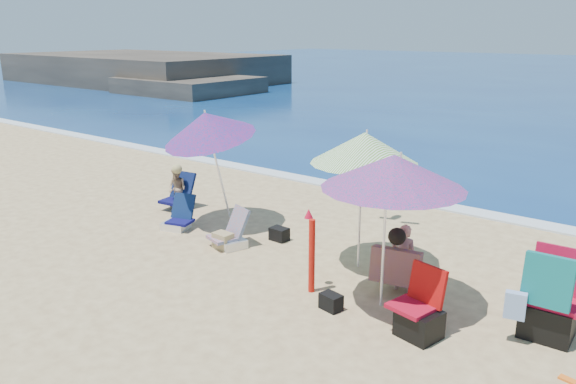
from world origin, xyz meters
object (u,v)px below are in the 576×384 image
Objects in this scene: umbrella_striped at (364,148)px; person_center at (400,261)px; umbrella_turquoise at (394,172)px; camp_chair_right at (548,306)px; chair_navy at (179,220)px; person_left at (178,188)px; camp_chair_left at (419,316)px; furled_umbrella at (311,248)px; umbrella_blue at (207,126)px; chair_rainbow at (231,237)px.

umbrella_striped is 1.74m from person_center.
camp_chair_right is at bearing 13.93° from umbrella_turquoise.
umbrella_striped is (-0.98, 0.94, 0.02)m from umbrella_turquoise.
person_left is at bearing 138.55° from chair_navy.
furled_umbrella is at bearing 173.61° from camp_chair_left.
person_center is (-1.93, -0.02, 0.08)m from camp_chair_right.
camp_chair_right is (2.95, 0.71, -0.25)m from furled_umbrella.
umbrella_turquoise reaches higher than furled_umbrella.
camp_chair_right is (1.88, 0.47, -1.45)m from umbrella_turquoise.
chair_navy is at bearing -125.49° from umbrella_blue.
person_left is (-1.28, 0.33, -1.47)m from umbrella_blue.
umbrella_turquoise is 1.44m from person_center.
umbrella_striped is 1.71m from furled_umbrella.
umbrella_blue is 2.32× the size of person_center.
person_center is at bearing -28.25° from umbrella_striped.
furled_umbrella is at bearing -166.97° from umbrella_turquoise.
camp_chair_left is 0.85× the size of person_center.
umbrella_turquoise is 1.63m from furled_umbrella.
camp_chair_right is (2.86, -0.48, -1.47)m from umbrella_striped.
umbrella_blue is 1.83m from chair_navy.
umbrella_turquoise reaches higher than person_center.
person_left is (-4.39, 1.44, -0.22)m from furled_umbrella.
umbrella_turquoise is at bearing -5.58° from chair_rainbow.
umbrella_striped is at bearing 9.16° from chair_navy.
camp_chair_left reaches higher than chair_rainbow.
umbrella_blue is 1.96× the size of furled_umbrella.
umbrella_striped is at bearing 1.48° from umbrella_blue.
umbrella_striped is at bearing 170.50° from camp_chair_right.
furled_umbrella reaches higher than chair_navy.
chair_rainbow is at bearing 168.85° from camp_chair_left.
person_left is (-4.49, 0.25, -1.45)m from umbrella_striped.
chair_navy is at bearing 175.31° from umbrella_turquoise.
umbrella_striped is 3.21m from umbrella_blue.
umbrella_striped is 3.99m from chair_navy.
umbrella_turquoise is at bearing 13.03° from furled_umbrella.
camp_chair_left is (4.85, -1.30, -1.64)m from umbrella_blue.
furled_umbrella is 1.78× the size of chair_navy.
chair_rainbow is at bearing -2.65° from chair_navy.
person_left is (-2.32, 0.89, 0.26)m from chair_rainbow.
umbrella_turquoise is 3.48× the size of chair_navy.
umbrella_turquoise is at bearing -166.07° from camp_chair_right.
chair_navy is at bearing 169.84° from furled_umbrella.
umbrella_blue reaches higher than chair_navy.
umbrella_turquoise is 2.42m from camp_chair_right.
chair_navy is (-0.35, -0.49, -1.73)m from umbrella_blue.
camp_chair_left is 0.76× the size of camp_chair_right.
umbrella_blue is (-4.18, 0.86, 0.04)m from umbrella_turquoise.
umbrella_turquoise is at bearing 146.37° from camp_chair_left.
camp_chair_right is at bearing -5.65° from person_left.
umbrella_striped is 1.82× the size of furled_umbrella.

